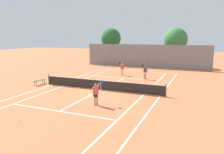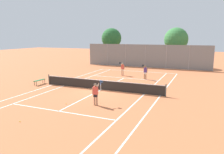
% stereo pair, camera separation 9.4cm
% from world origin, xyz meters
% --- Properties ---
extents(ground_plane, '(120.00, 120.00, 0.00)m').
position_xyz_m(ground_plane, '(0.00, 0.00, 0.00)').
color(ground_plane, '#BC663D').
extents(court_line_markings, '(11.10, 23.90, 0.01)m').
position_xyz_m(court_line_markings, '(0.00, 0.00, 0.00)').
color(court_line_markings, white).
rests_on(court_line_markings, ground).
extents(tennis_net, '(12.00, 0.10, 1.07)m').
position_xyz_m(tennis_net, '(0.00, 0.00, 0.51)').
color(tennis_net, '#474C47').
rests_on(tennis_net, ground).
extents(player_near_side, '(0.62, 0.77, 1.77)m').
position_xyz_m(player_near_side, '(1.66, -4.26, 0.93)').
color(player_near_side, tan).
rests_on(player_near_side, ground).
extents(player_far_left, '(0.53, 0.84, 1.77)m').
position_xyz_m(player_far_left, '(-0.79, 7.93, 0.93)').
color(player_far_left, '#D8A884').
rests_on(player_far_left, ground).
extents(player_far_right, '(0.56, 0.82, 1.77)m').
position_xyz_m(player_far_right, '(2.51, 6.57, 0.93)').
color(player_far_right, '#936B4C').
rests_on(player_far_right, ground).
extents(loose_tennis_ball_0, '(0.07, 0.07, 0.07)m').
position_xyz_m(loose_tennis_ball_0, '(-0.45, -4.92, 0.03)').
color(loose_tennis_ball_0, '#D1DB33').
rests_on(loose_tennis_ball_0, ground).
extents(loose_tennis_ball_1, '(0.07, 0.07, 0.07)m').
position_xyz_m(loose_tennis_ball_1, '(-0.96, -8.83, 0.03)').
color(loose_tennis_ball_1, '#D1DB33').
rests_on(loose_tennis_ball_1, ground).
extents(loose_tennis_ball_2, '(0.07, 0.07, 0.07)m').
position_xyz_m(loose_tennis_ball_2, '(-2.90, 2.72, 0.03)').
color(loose_tennis_ball_2, '#D1DB33').
rests_on(loose_tennis_ball_2, ground).
extents(loose_tennis_ball_3, '(0.07, 0.07, 0.07)m').
position_xyz_m(loose_tennis_ball_3, '(-2.87, 4.59, 0.03)').
color(loose_tennis_ball_3, '#D1DB33').
rests_on(loose_tennis_ball_3, ground).
extents(loose_tennis_ball_4, '(0.07, 0.07, 0.07)m').
position_xyz_m(loose_tennis_ball_4, '(-3.45, 1.31, 0.03)').
color(loose_tennis_ball_4, '#D1DB33').
rests_on(loose_tennis_ball_4, ground).
extents(loose_tennis_ball_5, '(0.07, 0.07, 0.07)m').
position_xyz_m(loose_tennis_ball_5, '(2.42, 4.39, 0.03)').
color(loose_tennis_ball_5, '#D1DB33').
rests_on(loose_tennis_ball_5, ground).
extents(courtside_bench, '(0.36, 1.50, 0.47)m').
position_xyz_m(courtside_bench, '(-6.92, -0.30, 0.41)').
color(courtside_bench, '#2D6638').
rests_on(courtside_bench, ground).
extents(back_fence, '(19.93, 0.08, 3.66)m').
position_xyz_m(back_fence, '(0.00, 16.19, 1.83)').
color(back_fence, gray).
rests_on(back_fence, ground).
extents(tree_behind_left, '(3.66, 3.66, 6.40)m').
position_xyz_m(tree_behind_left, '(-7.48, 19.91, 4.48)').
color(tree_behind_left, brown).
rests_on(tree_behind_left, ground).
extents(tree_behind_right, '(3.85, 3.85, 6.34)m').
position_xyz_m(tree_behind_right, '(4.17, 19.66, 4.32)').
color(tree_behind_right, brown).
rests_on(tree_behind_right, ground).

